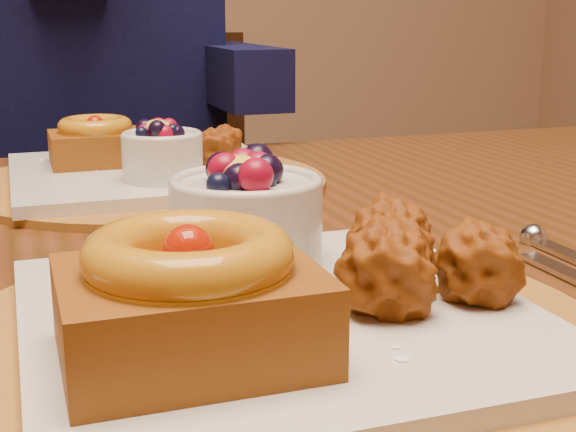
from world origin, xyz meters
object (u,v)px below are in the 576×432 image
(dining_table, at_px, (197,327))
(place_setting_near, at_px, (269,289))
(place_setting_far, at_px, (147,168))
(chair_far, at_px, (141,253))

(dining_table, height_order, place_setting_near, place_setting_near)
(dining_table, height_order, place_setting_far, place_setting_far)
(place_setting_near, bearing_deg, dining_table, 88.99)
(place_setting_far, bearing_deg, place_setting_near, -90.24)
(dining_table, distance_m, place_setting_far, 0.24)
(dining_table, bearing_deg, place_setting_far, 90.51)
(place_setting_near, relative_size, place_setting_far, 1.00)
(chair_far, bearing_deg, place_setting_far, -90.16)
(dining_table, relative_size, chair_far, 1.78)
(place_setting_near, xyz_separation_m, chair_far, (0.08, 1.04, -0.29))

